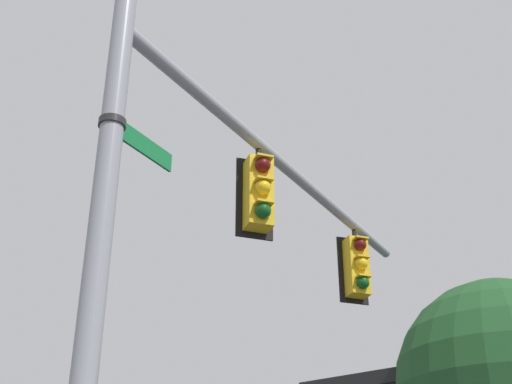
# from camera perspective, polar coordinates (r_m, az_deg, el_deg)

# --- Properties ---
(signal_pole) EXTENTS (0.25, 0.25, 7.14)m
(signal_pole) POSITION_cam_1_polar(r_m,az_deg,el_deg) (6.61, -13.16, -8.32)
(signal_pole) COLOR gray
(signal_pole) RESTS_ON ground
(mast_arm) EXTENTS (6.12, 5.07, 0.18)m
(mast_arm) POSITION_cam_1_polar(r_m,az_deg,el_deg) (10.76, 2.84, 1.66)
(mast_arm) COLOR gray
(traffic_light_nearest_pole) EXTENTS (0.54, 0.49, 1.31)m
(traffic_light_nearest_pole) POSITION_cam_1_polar(r_m,az_deg,el_deg) (9.64, 0.24, -0.03)
(traffic_light_nearest_pole) COLOR black
(traffic_light_mid_inner) EXTENTS (0.54, 0.49, 1.31)m
(traffic_light_mid_inner) POSITION_cam_1_polar(r_m,az_deg,el_deg) (12.36, 8.25, -6.02)
(traffic_light_mid_inner) COLOR black
(street_name_sign) EXTENTS (0.91, 0.78, 0.22)m
(street_name_sign) POSITION_cam_1_polar(r_m,az_deg,el_deg) (7.56, -10.32, 4.59)
(street_name_sign) COLOR #147238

